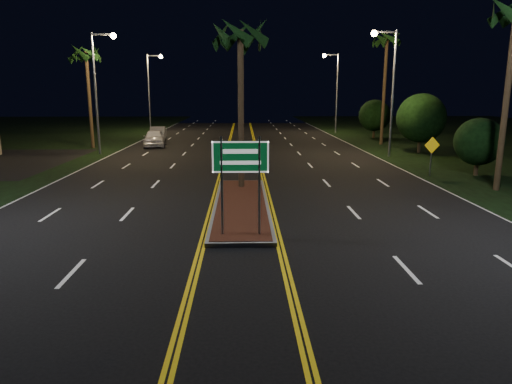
{
  "coord_description": "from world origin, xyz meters",
  "views": [
    {
      "loc": [
        0.07,
        -11.51,
        4.7
      ],
      "look_at": [
        0.45,
        1.26,
        1.9
      ],
      "focal_mm": 32.0,
      "sensor_mm": 36.0,
      "label": 1
    }
  ],
  "objects_px": {
    "streetlight_right_mid": "(388,79)",
    "shrub_mid": "(421,118)",
    "palm_right_far": "(387,40)",
    "car_near": "(154,137)",
    "palm_left_far": "(86,54)",
    "median_island": "(241,205)",
    "palm_median": "(240,35)",
    "streetlight_left_mid": "(100,79)",
    "streetlight_left_far": "(152,84)",
    "shrub_near": "(479,142)",
    "highway_sign": "(240,166)",
    "car_far": "(158,132)",
    "shrub_far": "(375,115)",
    "streetlight_right_far": "(334,84)",
    "warning_sign": "(432,151)"
  },
  "relations": [
    {
      "from": "streetlight_right_mid",
      "to": "shrub_mid",
      "type": "bearing_deg",
      "value": 30.56
    },
    {
      "from": "palm_right_far",
      "to": "car_near",
      "type": "relative_size",
      "value": 1.98
    },
    {
      "from": "palm_left_far",
      "to": "palm_right_far",
      "type": "height_order",
      "value": "palm_right_far"
    },
    {
      "from": "median_island",
      "to": "palm_median",
      "type": "xyz_separation_m",
      "value": [
        0.0,
        3.5,
        7.19
      ]
    },
    {
      "from": "streetlight_left_mid",
      "to": "streetlight_left_far",
      "type": "relative_size",
      "value": 1.0
    },
    {
      "from": "shrub_near",
      "to": "shrub_mid",
      "type": "height_order",
      "value": "shrub_mid"
    },
    {
      "from": "streetlight_left_far",
      "to": "car_near",
      "type": "xyz_separation_m",
      "value": [
        2.89,
        -14.94,
        -4.79
      ]
    },
    {
      "from": "highway_sign",
      "to": "car_far",
      "type": "relative_size",
      "value": 0.68
    },
    {
      "from": "highway_sign",
      "to": "palm_median",
      "type": "xyz_separation_m",
      "value": [
        0.0,
        7.7,
        4.87
      ]
    },
    {
      "from": "shrub_far",
      "to": "streetlight_right_far",
      "type": "bearing_deg",
      "value": 117.98
    },
    {
      "from": "streetlight_right_far",
      "to": "palm_left_far",
      "type": "relative_size",
      "value": 1.02
    },
    {
      "from": "streetlight_left_far",
      "to": "palm_median",
      "type": "relative_size",
      "value": 1.08
    },
    {
      "from": "palm_left_far",
      "to": "streetlight_left_mid",
      "type": "bearing_deg",
      "value": -61.33
    },
    {
      "from": "car_near",
      "to": "car_far",
      "type": "distance_m",
      "value": 5.21
    },
    {
      "from": "palm_median",
      "to": "shrub_far",
      "type": "distance_m",
      "value": 29.41
    },
    {
      "from": "streetlight_left_far",
      "to": "shrub_far",
      "type": "relative_size",
      "value": 2.27
    },
    {
      "from": "shrub_near",
      "to": "highway_sign",
      "type": "bearing_deg",
      "value": -140.31
    },
    {
      "from": "palm_median",
      "to": "palm_right_far",
      "type": "xyz_separation_m",
      "value": [
        12.8,
        19.5,
        1.87
      ]
    },
    {
      "from": "palm_right_far",
      "to": "car_far",
      "type": "height_order",
      "value": "palm_right_far"
    },
    {
      "from": "streetlight_right_far",
      "to": "car_near",
      "type": "xyz_separation_m",
      "value": [
        -18.34,
        -12.94,
        -4.79
      ]
    },
    {
      "from": "palm_right_far",
      "to": "shrub_mid",
      "type": "distance_m",
      "value": 8.87
    },
    {
      "from": "median_island",
      "to": "shrub_far",
      "type": "distance_m",
      "value": 32.19
    },
    {
      "from": "highway_sign",
      "to": "palm_right_far",
      "type": "relative_size",
      "value": 0.31
    },
    {
      "from": "streetlight_right_mid",
      "to": "car_near",
      "type": "xyz_separation_m",
      "value": [
        -18.34,
        7.06,
        -4.79
      ]
    },
    {
      "from": "streetlight_left_mid",
      "to": "streetlight_right_far",
      "type": "bearing_deg",
      "value": 40.3
    },
    {
      "from": "palm_median",
      "to": "shrub_mid",
      "type": "height_order",
      "value": "palm_median"
    },
    {
      "from": "streetlight_left_far",
      "to": "palm_left_far",
      "type": "height_order",
      "value": "streetlight_left_far"
    },
    {
      "from": "streetlight_right_mid",
      "to": "palm_left_far",
      "type": "bearing_deg",
      "value": 165.63
    },
    {
      "from": "streetlight_left_far",
      "to": "streetlight_right_far",
      "type": "xyz_separation_m",
      "value": [
        21.23,
        -2.0,
        0.0
      ]
    },
    {
      "from": "streetlight_left_far",
      "to": "palm_right_far",
      "type": "height_order",
      "value": "palm_right_far"
    },
    {
      "from": "shrub_near",
      "to": "streetlight_left_mid",
      "type": "bearing_deg",
      "value": 157.48
    },
    {
      "from": "shrub_far",
      "to": "car_far",
      "type": "distance_m",
      "value": 22.27
    },
    {
      "from": "highway_sign",
      "to": "palm_left_far",
      "type": "relative_size",
      "value": 0.36
    },
    {
      "from": "streetlight_left_mid",
      "to": "shrub_far",
      "type": "distance_m",
      "value": 27.4
    },
    {
      "from": "streetlight_right_mid",
      "to": "warning_sign",
      "type": "xyz_separation_m",
      "value": [
        0.19,
        -8.06,
        -4.22
      ]
    },
    {
      "from": "streetlight_left_far",
      "to": "warning_sign",
      "type": "relative_size",
      "value": 4.02
    },
    {
      "from": "car_near",
      "to": "streetlight_right_mid",
      "type": "bearing_deg",
      "value": -28.01
    },
    {
      "from": "palm_left_far",
      "to": "streetlight_right_mid",
      "type": "bearing_deg",
      "value": -14.37
    },
    {
      "from": "streetlight_left_mid",
      "to": "highway_sign",
      "type": "bearing_deg",
      "value": -63.41
    },
    {
      "from": "median_island",
      "to": "warning_sign",
      "type": "xyz_separation_m",
      "value": [
        10.8,
        6.94,
        1.35
      ]
    },
    {
      "from": "car_far",
      "to": "warning_sign",
      "type": "relative_size",
      "value": 2.1
    },
    {
      "from": "streetlight_right_mid",
      "to": "palm_left_far",
      "type": "distance_m",
      "value": 24.26
    },
    {
      "from": "streetlight_left_mid",
      "to": "car_far",
      "type": "bearing_deg",
      "value": 77.53
    },
    {
      "from": "highway_sign",
      "to": "streetlight_right_far",
      "type": "xyz_separation_m",
      "value": [
        10.61,
        39.2,
        3.25
      ]
    },
    {
      "from": "car_far",
      "to": "warning_sign",
      "type": "xyz_separation_m",
      "value": [
        19.15,
        -20.3,
        0.65
      ]
    },
    {
      "from": "streetlight_left_far",
      "to": "warning_sign",
      "type": "bearing_deg",
      "value": -54.54
    },
    {
      "from": "highway_sign",
      "to": "palm_median",
      "type": "relative_size",
      "value": 0.39
    },
    {
      "from": "streetlight_left_far",
      "to": "car_far",
      "type": "bearing_deg",
      "value": -76.95
    },
    {
      "from": "streetlight_right_mid",
      "to": "palm_right_far",
      "type": "bearing_deg",
      "value": 74.71
    },
    {
      "from": "streetlight_right_far",
      "to": "palm_left_far",
      "type": "distance_m",
      "value": 27.36
    }
  ]
}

